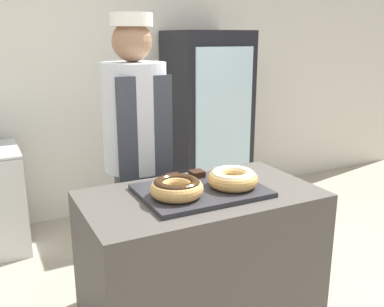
# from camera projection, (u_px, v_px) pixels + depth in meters

# --- Properties ---
(wall_back) EXTENTS (8.00, 0.06, 2.70)m
(wall_back) POSITION_uv_depth(u_px,v_px,m) (90.00, 71.00, 3.85)
(wall_back) COLOR silver
(wall_back) RESTS_ON ground_plane
(display_counter) EXTENTS (1.18, 0.66, 0.89)m
(display_counter) POSITION_uv_depth(u_px,v_px,m) (201.00, 272.00, 2.25)
(display_counter) COLOR #4C4742
(display_counter) RESTS_ON ground_plane
(serving_tray) EXTENTS (0.61, 0.45, 0.02)m
(serving_tray) POSITION_uv_depth(u_px,v_px,m) (201.00, 191.00, 2.13)
(serving_tray) COLOR #2D2D33
(serving_tray) RESTS_ON display_counter
(donut_chocolate_glaze) EXTENTS (0.25, 0.25, 0.09)m
(donut_chocolate_glaze) POSITION_uv_depth(u_px,v_px,m) (177.00, 187.00, 2.01)
(donut_chocolate_glaze) COLOR tan
(donut_chocolate_glaze) RESTS_ON serving_tray
(donut_light_glaze) EXTENTS (0.25, 0.25, 0.09)m
(donut_light_glaze) POSITION_uv_depth(u_px,v_px,m) (233.00, 178.00, 2.14)
(donut_light_glaze) COLOR tan
(donut_light_glaze) RESTS_ON serving_tray
(brownie_back_left) EXTENTS (0.07, 0.07, 0.03)m
(brownie_back_left) POSITION_uv_depth(u_px,v_px,m) (174.00, 177.00, 2.25)
(brownie_back_left) COLOR black
(brownie_back_left) RESTS_ON serving_tray
(brownie_back_right) EXTENTS (0.07, 0.07, 0.03)m
(brownie_back_right) POSITION_uv_depth(u_px,v_px,m) (197.00, 174.00, 2.31)
(brownie_back_right) COLOR black
(brownie_back_right) RESTS_ON serving_tray
(baker_person) EXTENTS (0.39, 0.39, 1.78)m
(baker_person) POSITION_uv_depth(u_px,v_px,m) (136.00, 156.00, 2.62)
(baker_person) COLOR #4C4C51
(baker_person) RESTS_ON ground_plane
(beverage_fridge) EXTENTS (0.69, 0.65, 1.70)m
(beverage_fridge) POSITION_uv_depth(u_px,v_px,m) (207.00, 123.00, 4.08)
(beverage_fridge) COLOR black
(beverage_fridge) RESTS_ON ground_plane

